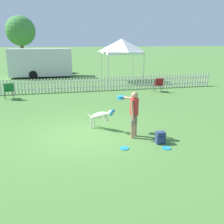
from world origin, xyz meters
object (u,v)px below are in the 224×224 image
Objects in this scene: handler_person at (133,109)px; tree_left_grove at (20,31)px; backpack_on_grass at (160,138)px; folding_chair_blue_left at (9,89)px; frisbee_near_handler at (124,148)px; equipment_trailer at (41,62)px; leaping_dog at (101,115)px; frisbee_near_dog at (166,148)px; folding_chair_center at (159,84)px; canopy_tent_main at (122,46)px.

tree_left_grove is (-6.03, 25.46, 3.20)m from handler_person.
backpack_on_grass is 9.35m from folding_chair_blue_left.
equipment_trailer is (-2.96, 16.09, 1.27)m from frisbee_near_handler.
frisbee_near_handler is at bearing 57.38° from leaping_dog.
frisbee_near_dog is (1.23, -0.27, 0.00)m from frisbee_near_handler.
backpack_on_grass is 0.06× the size of equipment_trailer.
folding_chair_center is 0.15× the size of tree_left_grove.
frisbee_near_handler is (-0.52, -0.89, -0.95)m from handler_person.
tree_left_grove is at bearing -122.10° from leaping_dog.
canopy_tent_main is at bearing -32.58° from equipment_trailer.
frisbee_near_handler is 1.26m from frisbee_near_dog.
tree_left_grove reaches higher than canopy_tent_main.
tree_left_grove is at bearing 59.39° from handler_person.
equipment_trailer is at bearing 100.43° from frisbee_near_handler.
canopy_tent_main is at bearing -67.01° from folding_chair_center.
frisbee_near_dog is 9.70m from folding_chair_blue_left.
handler_person is at bearing 121.31° from frisbee_near_dog.
folding_chair_center is 5.12m from canopy_tent_main.
tree_left_grove is (-5.15, 24.57, 3.62)m from leaping_dog.
handler_person reaches higher than backpack_on_grass.
equipment_trailer is at bearing -115.60° from folding_chair_blue_left.
canopy_tent_main is 0.54× the size of equipment_trailer.
leaping_dog is at bearing 90.86° from handler_person.
backpack_on_grass reaches higher than frisbee_near_dog.
folding_chair_center reaches higher than frisbee_near_handler.
canopy_tent_main is at bearing -58.47° from tree_left_grove.
handler_person is 8.34m from folding_chair_blue_left.
folding_chair_blue_left is 0.15× the size of equipment_trailer.
folding_chair_center is at bearing -172.63° from leaping_dog.
handler_person is 15.60m from equipment_trailer.
tree_left_grove reaches higher than frisbee_near_handler.
folding_chair_blue_left is 8.71m from folding_chair_center.
folding_chair_blue_left is (-5.56, 7.52, 0.35)m from backpack_on_grass.
handler_person is 0.26× the size of equipment_trailer.
tree_left_grove is at bearing -102.71° from folding_chair_blue_left.
frisbee_near_handler is (0.36, -1.78, -0.53)m from leaping_dog.
frisbee_near_dog is 0.04× the size of tree_left_grove.
folding_chair_blue_left is 19.09m from tree_left_grove.
folding_chair_blue_left is (-5.59, 7.91, 0.53)m from frisbee_near_dog.
frisbee_near_dog is at bearing 83.82° from leaping_dog.
folding_chair_center is (4.71, 5.89, -0.01)m from leaping_dog.
canopy_tent_main reaches higher than backpack_on_grass.
frisbee_near_handler is 27.24m from tree_left_grove.
equipment_trailer is at bearing 58.98° from handler_person.
folding_chair_center is 11.19m from equipment_trailer.
leaping_dog is at bearing -79.77° from equipment_trailer.
leaping_dog is at bearing 127.77° from frisbee_near_dog.
equipment_trailer is (-6.15, 3.92, -1.37)m from canopy_tent_main.
backpack_on_grass is at bearing 5.97° from frisbee_near_handler.
handler_person is at bearing 68.94° from folding_chair_center.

